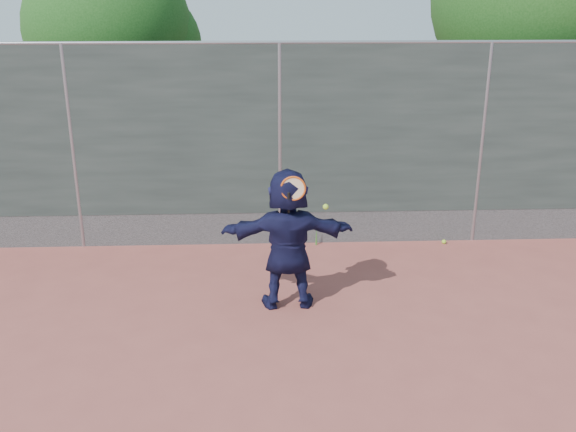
{
  "coord_description": "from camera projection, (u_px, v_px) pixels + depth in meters",
  "views": [
    {
      "loc": [
        -0.28,
        -5.7,
        3.67
      ],
      "look_at": [
        0.03,
        1.45,
        1.16
      ],
      "focal_mm": 40.0,
      "sensor_mm": 36.0,
      "label": 1
    }
  ],
  "objects": [
    {
      "name": "ground",
      "position": [
        291.0,
        368.0,
        6.6
      ],
      "size": [
        80.0,
        80.0,
        0.0
      ],
      "primitive_type": "plane",
      "color": "#9E4C42",
      "rests_on": "ground"
    },
    {
      "name": "tree_left",
      "position": [
        118.0,
        34.0,
        11.69
      ],
      "size": [
        3.15,
        3.0,
        4.53
      ],
      "color": "#382314",
      "rests_on": "ground"
    },
    {
      "name": "ball_ground",
      "position": [
        444.0,
        242.0,
        9.85
      ],
      "size": [
        0.07,
        0.07,
        0.07
      ],
      "primitive_type": "sphere",
      "color": "#A5D72F",
      "rests_on": "ground"
    },
    {
      "name": "swing_action",
      "position": [
        296.0,
        192.0,
        7.29
      ],
      "size": [
        0.56,
        0.15,
        0.51
      ],
      "color": "#CD4D13",
      "rests_on": "ground"
    },
    {
      "name": "weed_clump",
      "position": [
        300.0,
        237.0,
        9.76
      ],
      "size": [
        0.68,
        0.07,
        0.3
      ],
      "color": "#387226",
      "rests_on": "ground"
    },
    {
      "name": "fence",
      "position": [
        280.0,
        142.0,
        9.38
      ],
      "size": [
        20.0,
        0.06,
        3.03
      ],
      "color": "#38423D",
      "rests_on": "ground"
    },
    {
      "name": "tree_right",
      "position": [
        546.0,
        2.0,
        11.06
      ],
      "size": [
        3.78,
        3.6,
        5.39
      ],
      "color": "#382314",
      "rests_on": "ground"
    },
    {
      "name": "player",
      "position": [
        288.0,
        239.0,
        7.68
      ],
      "size": [
        1.63,
        0.56,
        1.74
      ],
      "primitive_type": "imported",
      "rotation": [
        0.0,
        0.0,
        3.17
      ],
      "color": "#15163B",
      "rests_on": "ground"
    }
  ]
}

